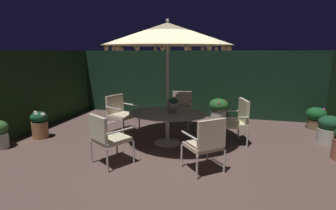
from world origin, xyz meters
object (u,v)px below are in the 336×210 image
(patio_chair_east, at_px, (107,136))
(patio_chair_north, at_px, (181,106))
(patio_dining_table, at_px, (168,118))
(potted_plant_front_corner, at_px, (329,129))
(centerpiece_planter, at_px, (173,104))
(potted_plant_left_near, at_px, (219,108))
(patio_chair_south, at_px, (236,119))
(patio_umbrella, at_px, (167,34))
(patio_chair_southeast, at_px, (206,142))
(potted_plant_right_far, at_px, (316,117))
(potted_plant_right_near, at_px, (39,124))
(patio_chair_northeast, at_px, (120,111))

(patio_chair_east, bearing_deg, patio_chair_north, 74.62)
(patio_dining_table, relative_size, potted_plant_front_corner, 2.77)
(centerpiece_planter, distance_m, potted_plant_left_near, 2.61)
(centerpiece_planter, bearing_deg, patio_chair_south, 14.26)
(patio_umbrella, relative_size, patio_chair_southeast, 2.79)
(patio_chair_east, bearing_deg, patio_chair_south, 37.75)
(patio_chair_southeast, bearing_deg, patio_chair_east, -175.83)
(patio_dining_table, relative_size, potted_plant_right_far, 3.00)
(patio_dining_table, height_order, potted_plant_right_far, patio_dining_table)
(potted_plant_front_corner, bearing_deg, patio_chair_north, 171.34)
(centerpiece_planter, height_order, patio_chair_east, centerpiece_planter)
(centerpiece_planter, relative_size, potted_plant_front_corner, 0.54)
(potted_plant_right_near, distance_m, potted_plant_right_far, 7.19)
(patio_dining_table, bearing_deg, patio_chair_south, 16.73)
(patio_dining_table, distance_m, potted_plant_front_corner, 3.74)
(potted_plant_left_near, bearing_deg, patio_chair_northeast, -142.40)
(patio_chair_northeast, xyz_separation_m, patio_chair_southeast, (2.44, -1.81, 0.03))
(centerpiece_planter, xyz_separation_m, patio_chair_northeast, (-1.56, 0.51, -0.39))
(potted_plant_left_near, xyz_separation_m, potted_plant_right_near, (-4.11, -2.86, -0.00))
(potted_plant_right_far, xyz_separation_m, potted_plant_front_corner, (-0.03, -1.12, 0.00))
(patio_dining_table, xyz_separation_m, potted_plant_left_near, (1.00, 2.49, -0.26))
(potted_plant_right_far, bearing_deg, patio_chair_east, -142.00)
(potted_plant_front_corner, bearing_deg, patio_dining_table, -164.31)
(patio_chair_northeast, bearing_deg, potted_plant_right_far, 16.69)
(centerpiece_planter, xyz_separation_m, potted_plant_left_near, (0.89, 2.39, -0.58))
(patio_umbrella, relative_size, centerpiece_planter, 7.98)
(potted_plant_front_corner, bearing_deg, centerpiece_planter, -165.34)
(patio_umbrella, xyz_separation_m, patio_chair_east, (-0.81, -1.34, -1.86))
(patio_chair_east, distance_m, potted_plant_right_far, 5.63)
(centerpiece_planter, xyz_separation_m, patio_chair_southeast, (0.88, -1.30, -0.36))
(patio_chair_south, height_order, potted_plant_left_near, patio_chair_south)
(potted_plant_right_near, xyz_separation_m, potted_plant_front_corner, (6.71, 1.38, -0.03))
(patio_umbrella, distance_m, patio_chair_east, 2.43)
(patio_dining_table, height_order, patio_chair_east, patio_chair_east)
(patio_chair_north, height_order, potted_plant_left_near, patio_chair_north)
(patio_umbrella, bearing_deg, patio_chair_southeast, -50.46)
(patio_chair_east, xyz_separation_m, potted_plant_right_far, (4.43, 3.46, -0.25))
(patio_chair_south, distance_m, potted_plant_right_near, 4.70)
(patio_chair_north, bearing_deg, patio_chair_east, -105.38)
(patio_umbrella, xyz_separation_m, patio_chair_northeast, (-1.45, 0.61, -1.89))
(potted_plant_right_near, bearing_deg, patio_dining_table, 6.86)
(centerpiece_planter, xyz_separation_m, potted_plant_right_far, (3.51, 2.03, -0.61))
(potted_plant_right_near, bearing_deg, centerpiece_planter, 8.34)
(patio_chair_east, distance_m, potted_plant_left_near, 4.23)
(patio_chair_south, relative_size, potted_plant_left_near, 1.57)
(patio_chair_south, distance_m, potted_plant_left_near, 2.11)
(potted_plant_right_near, bearing_deg, patio_chair_east, -22.62)
(potted_plant_right_far, bearing_deg, patio_chair_northeast, -163.31)
(centerpiece_planter, relative_size, potted_plant_right_near, 0.52)
(patio_chair_east, bearing_deg, potted_plant_front_corner, 28.07)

